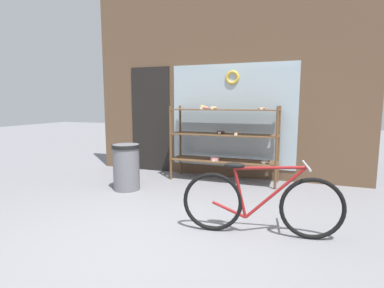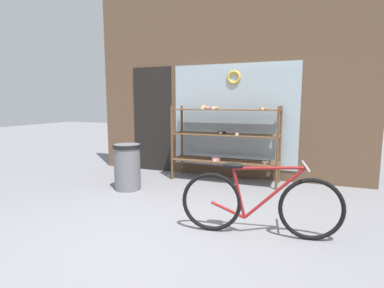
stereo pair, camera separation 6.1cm
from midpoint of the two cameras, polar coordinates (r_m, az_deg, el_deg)
The scene contains 5 objects.
ground_plane at distance 3.21m, azimuth -9.14°, elevation -17.95°, with size 30.00×30.00×0.00m, color gray.
storefront_facade at distance 5.73m, azimuth 5.18°, elevation 13.10°, with size 5.22×0.13×3.96m.
display_case at distance 5.31m, azimuth 5.69°, elevation 1.56°, with size 1.89×0.51×1.35m.
bicycle at distance 3.28m, azimuth 12.30°, elevation -10.88°, with size 1.66×0.46×0.78m.
trash_bin at distance 4.93m, azimuth -12.75°, elevation -4.00°, with size 0.44×0.44×0.74m.
Camera 1 is at (1.40, -2.53, 1.39)m, focal length 28.00 mm.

